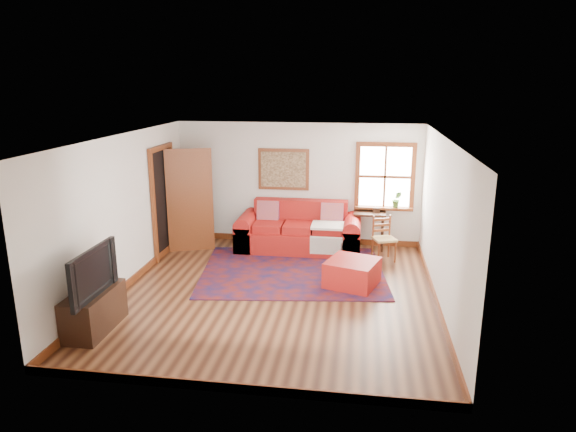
% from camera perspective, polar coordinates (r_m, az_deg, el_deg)
% --- Properties ---
extents(ground, '(5.50, 5.50, 0.00)m').
position_cam_1_polar(ground, '(8.34, -1.29, -8.59)').
color(ground, '#3C1D10').
rests_on(ground, ground).
extents(room_envelope, '(5.04, 5.54, 2.52)m').
position_cam_1_polar(room_envelope, '(7.85, -1.34, 2.58)').
color(room_envelope, silver).
rests_on(room_envelope, ground).
extents(window, '(1.18, 0.20, 1.38)m').
position_cam_1_polar(window, '(10.45, 10.86, 3.54)').
color(window, white).
rests_on(window, ground).
extents(doorway, '(0.89, 1.08, 2.14)m').
position_cam_1_polar(doorway, '(10.21, -11.95, 1.81)').
color(doorway, black).
rests_on(doorway, ground).
extents(framed_artwork, '(1.05, 0.07, 0.85)m').
position_cam_1_polar(framed_artwork, '(10.53, -0.51, 5.20)').
color(framed_artwork, brown).
rests_on(framed_artwork, ground).
extents(persian_rug, '(3.49, 2.93, 0.02)m').
position_cam_1_polar(persian_rug, '(9.24, 0.54, -6.13)').
color(persian_rug, '#63140E').
rests_on(persian_rug, ground).
extents(red_leather_sofa, '(2.46, 1.01, 0.96)m').
position_cam_1_polar(red_leather_sofa, '(10.34, 1.25, -2.01)').
color(red_leather_sofa, '#A91915').
rests_on(red_leather_sofa, ground).
extents(red_ottoman, '(0.98, 0.98, 0.44)m').
position_cam_1_polar(red_ottoman, '(8.62, 7.15, -6.30)').
color(red_ottoman, '#A91915').
rests_on(red_ottoman, ground).
extents(side_table, '(0.64, 0.48, 0.76)m').
position_cam_1_polar(side_table, '(10.43, 9.04, -0.22)').
color(side_table, black).
rests_on(side_table, ground).
extents(ladder_back_chair, '(0.50, 0.49, 0.85)m').
position_cam_1_polar(ladder_back_chair, '(9.87, 10.55, -2.27)').
color(ladder_back_chair, tan).
rests_on(ladder_back_chair, ground).
extents(media_cabinet, '(0.46, 1.03, 0.57)m').
position_cam_1_polar(media_cabinet, '(7.58, -20.73, -9.80)').
color(media_cabinet, black).
rests_on(media_cabinet, ground).
extents(television, '(0.15, 1.14, 0.66)m').
position_cam_1_polar(television, '(7.23, -21.57, -5.84)').
color(television, black).
rests_on(television, media_cabinet).
extents(candle_hurricane, '(0.12, 0.12, 0.18)m').
position_cam_1_polar(candle_hurricane, '(7.73, -19.28, -6.22)').
color(candle_hurricane, silver).
rests_on(candle_hurricane, media_cabinet).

